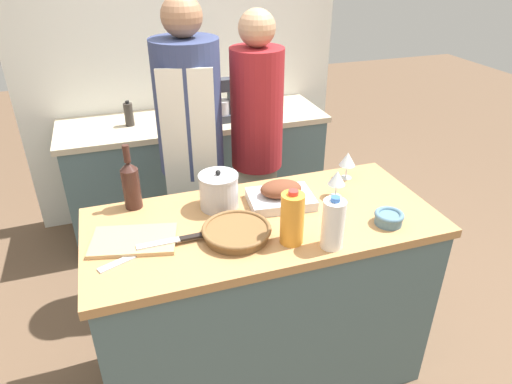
{
  "coord_description": "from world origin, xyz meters",
  "views": [
    {
      "loc": [
        -0.56,
        -1.59,
        2.01
      ],
      "look_at": [
        0.0,
        0.1,
        1.02
      ],
      "focal_mm": 32.0,
      "sensor_mm": 36.0,
      "label": 1
    }
  ],
  "objects_px": {
    "condiment_bottle_tall": "(129,114)",
    "wine_glass_left": "(348,160)",
    "roasting_pan": "(281,195)",
    "stand_mixer": "(224,104)",
    "wicker_basket": "(237,232)",
    "juice_jug": "(292,218)",
    "cutting_board": "(134,241)",
    "knife_paring": "(129,258)",
    "mixing_bowl": "(389,218)",
    "person_cook_aproned": "(191,147)",
    "wine_bottle_green": "(131,183)",
    "milk_jug": "(333,224)",
    "wine_glass_right": "(337,178)",
    "condiment_bottle_short": "(192,104)",
    "knife_chef": "(174,240)",
    "person_cook_guest": "(257,143)",
    "stock_pot": "(219,191)"
  },
  "relations": [
    {
      "from": "condiment_bottle_tall",
      "to": "wine_glass_left",
      "type": "bearing_deg",
      "value": -52.59
    },
    {
      "from": "roasting_pan",
      "to": "stand_mixer",
      "type": "xyz_separation_m",
      "value": [
        0.08,
        1.3,
        0.02
      ]
    },
    {
      "from": "wicker_basket",
      "to": "roasting_pan",
      "type": "bearing_deg",
      "value": 36.14
    },
    {
      "from": "juice_jug",
      "to": "wine_glass_left",
      "type": "xyz_separation_m",
      "value": [
        0.48,
        0.43,
        -0.01
      ]
    },
    {
      "from": "roasting_pan",
      "to": "condiment_bottle_tall",
      "type": "distance_m",
      "value": 1.52
    },
    {
      "from": "cutting_board",
      "to": "juice_jug",
      "type": "relative_size",
      "value": 1.59
    },
    {
      "from": "knife_paring",
      "to": "stand_mixer",
      "type": "bearing_deg",
      "value": 62.61
    },
    {
      "from": "condiment_bottle_tall",
      "to": "mixing_bowl",
      "type": "bearing_deg",
      "value": -61.2
    },
    {
      "from": "wicker_basket",
      "to": "cutting_board",
      "type": "bearing_deg",
      "value": 166.98
    },
    {
      "from": "person_cook_aproned",
      "to": "wicker_basket",
      "type": "bearing_deg",
      "value": -76.28
    },
    {
      "from": "wine_bottle_green",
      "to": "milk_jug",
      "type": "bearing_deg",
      "value": -37.98
    },
    {
      "from": "wine_bottle_green",
      "to": "wine_glass_right",
      "type": "xyz_separation_m",
      "value": [
        0.92,
        -0.21,
        -0.02
      ]
    },
    {
      "from": "roasting_pan",
      "to": "juice_jug",
      "type": "bearing_deg",
      "value": -102.93
    },
    {
      "from": "wine_glass_right",
      "to": "condiment_bottle_short",
      "type": "relative_size",
      "value": 0.88
    },
    {
      "from": "knife_chef",
      "to": "person_cook_aproned",
      "type": "distance_m",
      "value": 0.86
    },
    {
      "from": "person_cook_aproned",
      "to": "wine_glass_right",
      "type": "bearing_deg",
      "value": -38.32
    },
    {
      "from": "juice_jug",
      "to": "person_cook_aproned",
      "type": "relative_size",
      "value": 0.13
    },
    {
      "from": "condiment_bottle_tall",
      "to": "knife_chef",
      "type": "bearing_deg",
      "value": -88.37
    },
    {
      "from": "mixing_bowl",
      "to": "wine_bottle_green",
      "type": "distance_m",
      "value": 1.14
    },
    {
      "from": "wicker_basket",
      "to": "mixing_bowl",
      "type": "distance_m",
      "value": 0.66
    },
    {
      "from": "roasting_pan",
      "to": "person_cook_guest",
      "type": "distance_m",
      "value": 0.67
    },
    {
      "from": "wicker_basket",
      "to": "knife_chef",
      "type": "bearing_deg",
      "value": 173.92
    },
    {
      "from": "wine_bottle_green",
      "to": "person_cook_guest",
      "type": "height_order",
      "value": "person_cook_guest"
    },
    {
      "from": "roasting_pan",
      "to": "person_cook_aproned",
      "type": "relative_size",
      "value": 0.18
    },
    {
      "from": "milk_jug",
      "to": "person_cook_guest",
      "type": "relative_size",
      "value": 0.13
    },
    {
      "from": "condiment_bottle_tall",
      "to": "person_cook_aproned",
      "type": "distance_m",
      "value": 0.8
    },
    {
      "from": "mixing_bowl",
      "to": "condiment_bottle_tall",
      "type": "distance_m",
      "value": 1.96
    },
    {
      "from": "knife_chef",
      "to": "condiment_bottle_tall",
      "type": "height_order",
      "value": "condiment_bottle_tall"
    },
    {
      "from": "wicker_basket",
      "to": "stock_pot",
      "type": "distance_m",
      "value": 0.26
    },
    {
      "from": "cutting_board",
      "to": "knife_paring",
      "type": "height_order",
      "value": "cutting_board"
    },
    {
      "from": "wicker_basket",
      "to": "knife_paring",
      "type": "height_order",
      "value": "wicker_basket"
    },
    {
      "from": "juice_jug",
      "to": "wine_glass_right",
      "type": "distance_m",
      "value": 0.43
    },
    {
      "from": "roasting_pan",
      "to": "knife_paring",
      "type": "height_order",
      "value": "roasting_pan"
    },
    {
      "from": "knife_chef",
      "to": "condiment_bottle_short",
      "type": "xyz_separation_m",
      "value": [
        0.41,
        1.7,
        -0.01
      ]
    },
    {
      "from": "wine_glass_left",
      "to": "knife_chef",
      "type": "bearing_deg",
      "value": -162.0
    },
    {
      "from": "knife_chef",
      "to": "mixing_bowl",
      "type": "bearing_deg",
      "value": -8.72
    },
    {
      "from": "person_cook_guest",
      "to": "condiment_bottle_short",
      "type": "bearing_deg",
      "value": 122.7
    },
    {
      "from": "wine_glass_right",
      "to": "condiment_bottle_tall",
      "type": "xyz_separation_m",
      "value": [
        -0.84,
        1.43,
        -0.08
      ]
    },
    {
      "from": "knife_paring",
      "to": "condiment_bottle_tall",
      "type": "xyz_separation_m",
      "value": [
        0.13,
        1.61,
        0.02
      ]
    },
    {
      "from": "roasting_pan",
      "to": "knife_chef",
      "type": "height_order",
      "value": "roasting_pan"
    },
    {
      "from": "roasting_pan",
      "to": "person_cook_aproned",
      "type": "xyz_separation_m",
      "value": [
        -0.28,
        0.66,
        0.01
      ]
    },
    {
      "from": "cutting_board",
      "to": "wine_bottle_green",
      "type": "relative_size",
      "value": 1.22
    },
    {
      "from": "condiment_bottle_short",
      "to": "wine_bottle_green",
      "type": "bearing_deg",
      "value": -111.84
    },
    {
      "from": "wine_glass_right",
      "to": "stand_mixer",
      "type": "xyz_separation_m",
      "value": [
        -0.19,
        1.32,
        -0.03
      ]
    },
    {
      "from": "roasting_pan",
      "to": "person_cook_guest",
      "type": "height_order",
      "value": "person_cook_guest"
    },
    {
      "from": "milk_jug",
      "to": "stand_mixer",
      "type": "distance_m",
      "value": 1.68
    },
    {
      "from": "wine_bottle_green",
      "to": "wine_glass_left",
      "type": "distance_m",
      "value": 1.06
    },
    {
      "from": "milk_jug",
      "to": "cutting_board",
      "type": "bearing_deg",
      "value": 159.84
    },
    {
      "from": "knife_chef",
      "to": "stock_pot",
      "type": "bearing_deg",
      "value": 43.17
    },
    {
      "from": "knife_chef",
      "to": "stand_mixer",
      "type": "xyz_separation_m",
      "value": [
        0.6,
        1.47,
        0.05
      ]
    }
  ]
}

